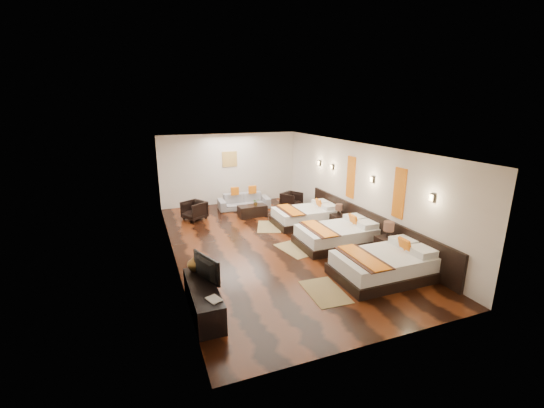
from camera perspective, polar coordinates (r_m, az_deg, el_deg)
name	(u,v)px	position (r m, az deg, el deg)	size (l,w,h in m)	color
floor	(273,243)	(10.25, 0.08, -6.42)	(5.50, 9.50, 0.01)	black
ceiling	(273,146)	(9.55, 0.09, 9.33)	(5.50, 9.50, 0.01)	white
back_wall	(230,169)	(14.24, -6.85, 5.66)	(5.50, 0.01, 2.80)	silver
left_wall	(171,207)	(9.22, -16.08, -0.41)	(0.01, 9.50, 2.80)	silver
right_wall	(356,189)	(11.07, 13.50, 2.43)	(0.01, 9.50, 2.80)	silver
headboard_panel	(369,226)	(10.68, 15.40, -3.49)	(0.08, 6.60, 0.90)	black
bed_near	(385,265)	(8.66, 17.86, -9.36)	(2.31, 1.45, 0.88)	black
bed_mid	(338,235)	(10.22, 10.60, -5.01)	(2.23, 1.40, 0.85)	black
bed_far	(306,216)	(11.89, 5.53, -1.90)	(2.13, 1.34, 0.81)	black
nightstand_a	(387,245)	(9.70, 18.15, -6.35)	(0.50, 0.50, 0.99)	black
nightstand_b	(338,220)	(11.56, 10.68, -2.57)	(0.42, 0.42, 0.82)	black
jute_mat_near	(325,292)	(7.86, 8.57, -13.88)	(0.75, 1.20, 0.01)	olive
jute_mat_mid	(296,249)	(9.88, 3.89, -7.29)	(0.75, 1.20, 0.01)	olive
jute_mat_far	(269,227)	(11.61, -0.45, -3.68)	(0.75, 1.20, 0.01)	olive
tv_console	(203,299)	(7.12, -11.08, -14.86)	(0.50, 1.80, 0.55)	black
tv	(203,269)	(7.06, -11.20, -10.30)	(0.88, 0.12, 0.51)	black
book	(209,301)	(6.46, -10.21, -15.29)	(0.21, 0.28, 0.03)	black
figurine	(196,262)	(7.54, -12.25, -9.18)	(0.36, 0.36, 0.37)	brown
sofa	(244,201)	(13.61, -4.57, 0.44)	(1.96, 0.77, 0.57)	gray
armchair_left	(194,210)	(12.57, -12.49, -1.00)	(0.70, 0.72, 0.65)	black
armchair_right	(292,200)	(13.62, 3.19, 0.60)	(0.67, 0.69, 0.62)	black
coffee_table	(252,211)	(12.66, -3.20, -1.11)	(1.00, 0.50, 0.40)	black
table_plant	(256,202)	(12.58, -2.64, 0.33)	(0.23, 0.20, 0.25)	#29591D
orange_panel_a	(399,193)	(9.53, 19.91, 1.65)	(0.04, 0.40, 1.30)	#D86014
orange_panel_b	(351,177)	(11.24, 12.65, 4.25)	(0.04, 0.40, 1.30)	#D86014
sconce_near	(432,198)	(8.71, 24.53, 0.91)	(0.07, 0.12, 0.18)	black
sconce_mid	(372,179)	(10.32, 15.93, 3.87)	(0.07, 0.12, 0.18)	black
sconce_far	(332,167)	(12.11, 9.73, 5.94)	(0.07, 0.12, 0.18)	black
sconce_lounge	(319,163)	(12.88, 7.69, 6.60)	(0.07, 0.12, 0.18)	black
gold_artwork	(230,159)	(14.16, -6.88, 7.24)	(0.60, 0.04, 0.60)	#AD873F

